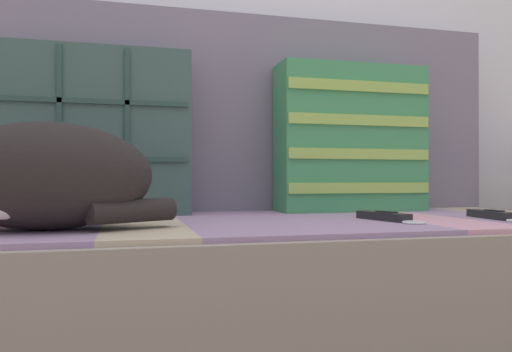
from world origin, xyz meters
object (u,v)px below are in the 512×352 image
at_px(throw_pillow_quilted, 95,133).
at_px(throw_pillow_striped, 350,139).
at_px(sleeping_cat, 39,179).
at_px(game_remote_near, 493,215).
at_px(game_remote_far, 385,217).
at_px(couch, 248,308).

relative_size(throw_pillow_quilted, throw_pillow_striped, 1.10).
height_order(sleeping_cat, game_remote_near, sleeping_cat).
distance_m(throw_pillow_quilted, throw_pillow_striped, 0.71).
bearing_deg(throw_pillow_quilted, game_remote_far, -26.63).
distance_m(couch, throw_pillow_quilted, 0.58).
xyz_separation_m(throw_pillow_quilted, throw_pillow_striped, (0.71, -0.00, -0.00)).
distance_m(couch, throw_pillow_striped, 0.58).
bearing_deg(sleeping_cat, couch, 22.07).
xyz_separation_m(sleeping_cat, game_remote_far, (0.72, 0.04, -0.09)).
bearing_deg(game_remote_near, couch, 163.86).
bearing_deg(throw_pillow_striped, game_remote_far, -101.67).
bearing_deg(game_remote_far, couch, 154.05).
relative_size(throw_pillow_striped, game_remote_far, 2.15).
bearing_deg(couch, throw_pillow_striped, 27.42).
xyz_separation_m(couch, game_remote_far, (0.29, -0.14, 0.22)).
xyz_separation_m(sleeping_cat, game_remote_near, (0.99, 0.02, -0.09)).
distance_m(game_remote_near, game_remote_far, 0.27).
relative_size(couch, game_remote_near, 8.82).
xyz_separation_m(throw_pillow_quilted, sleeping_cat, (-0.08, -0.36, -0.12)).
height_order(couch, throw_pillow_striped, throw_pillow_striped).
relative_size(couch, sleeping_cat, 3.85).
xyz_separation_m(couch, sleeping_cat, (-0.43, -0.18, 0.31)).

